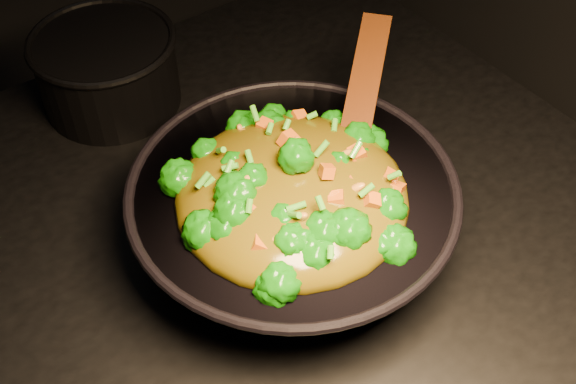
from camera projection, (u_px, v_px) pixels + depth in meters
wok at (293, 218)px, 0.92m from camera, size 0.48×0.48×0.11m
stir_fry at (292, 171)px, 0.83m from camera, size 0.33×0.33×0.10m
spatula at (361, 100)px, 0.92m from camera, size 0.21×0.19×0.10m
back_pot at (108, 70)px, 1.11m from camera, size 0.28×0.28×0.12m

